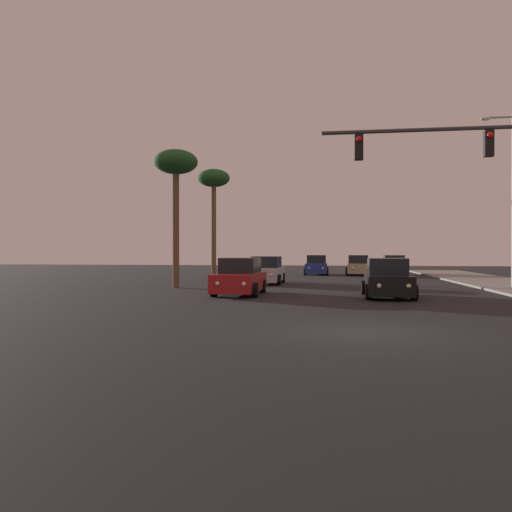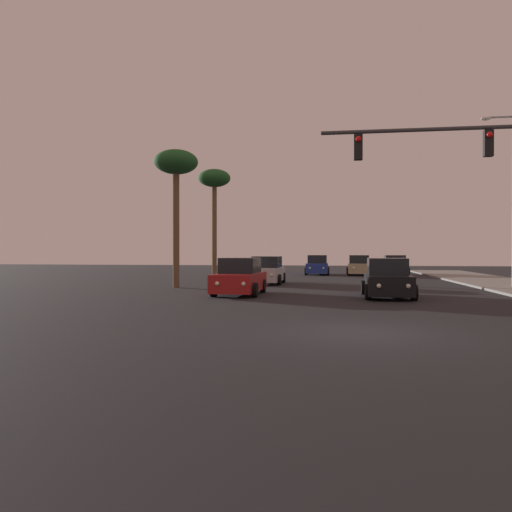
{
  "view_description": "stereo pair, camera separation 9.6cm",
  "coord_description": "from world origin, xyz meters",
  "px_view_note": "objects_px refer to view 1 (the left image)",
  "views": [
    {
      "loc": [
        -0.84,
        -12.32,
        1.94
      ],
      "look_at": [
        -4.41,
        12.09,
        1.75
      ],
      "focal_mm": 35.0,
      "sensor_mm": 36.0,
      "label": 1
    },
    {
      "loc": [
        -0.74,
        -12.3,
        1.94
      ],
      "look_at": [
        -4.41,
        12.09,
        1.75
      ],
      "focal_mm": 35.0,
      "sensor_mm": 36.0,
      "label": 2
    }
  ],
  "objects_px": {
    "car_tan": "(358,266)",
    "palm_tree_near": "(176,168)",
    "car_red": "(240,278)",
    "palm_tree_mid": "(214,184)",
    "car_grey": "(394,266)",
    "traffic_light_mast": "(502,169)",
    "car_black": "(387,279)",
    "street_lamp": "(511,191)",
    "car_blue": "(317,266)",
    "car_silver": "(266,271)"
  },
  "relations": [
    {
      "from": "car_red",
      "to": "car_silver",
      "type": "height_order",
      "value": "same"
    },
    {
      "from": "car_black",
      "to": "street_lamp",
      "type": "distance_m",
      "value": 9.83
    },
    {
      "from": "car_silver",
      "to": "street_lamp",
      "type": "height_order",
      "value": "street_lamp"
    },
    {
      "from": "car_blue",
      "to": "car_silver",
      "type": "bearing_deg",
      "value": 78.04
    },
    {
      "from": "car_tan",
      "to": "street_lamp",
      "type": "xyz_separation_m",
      "value": [
        6.89,
        -15.67,
        4.36
      ]
    },
    {
      "from": "palm_tree_near",
      "to": "palm_tree_mid",
      "type": "bearing_deg",
      "value": 91.28
    },
    {
      "from": "car_tan",
      "to": "palm_tree_mid",
      "type": "xyz_separation_m",
      "value": [
        -10.97,
        -6.93,
        6.28
      ]
    },
    {
      "from": "car_black",
      "to": "traffic_light_mast",
      "type": "xyz_separation_m",
      "value": [
        3.37,
        -3.94,
        4.04
      ]
    },
    {
      "from": "car_tan",
      "to": "traffic_light_mast",
      "type": "distance_m",
      "value": 25.69
    },
    {
      "from": "car_silver",
      "to": "traffic_light_mast",
      "type": "height_order",
      "value": "traffic_light_mast"
    },
    {
      "from": "car_silver",
      "to": "street_lamp",
      "type": "distance_m",
      "value": 14.14
    },
    {
      "from": "traffic_light_mast",
      "to": "palm_tree_mid",
      "type": "bearing_deg",
      "value": 128.29
    },
    {
      "from": "car_tan",
      "to": "car_blue",
      "type": "xyz_separation_m",
      "value": [
        -3.52,
        0.02,
        0.0
      ]
    },
    {
      "from": "car_tan",
      "to": "car_silver",
      "type": "height_order",
      "value": "same"
    },
    {
      "from": "car_silver",
      "to": "palm_tree_near",
      "type": "relative_size",
      "value": 0.58
    },
    {
      "from": "car_black",
      "to": "car_tan",
      "type": "height_order",
      "value": "same"
    },
    {
      "from": "car_grey",
      "to": "street_lamp",
      "type": "height_order",
      "value": "street_lamp"
    },
    {
      "from": "car_blue",
      "to": "car_silver",
      "type": "xyz_separation_m",
      "value": [
        -2.75,
        -12.9,
        0.0
      ]
    },
    {
      "from": "traffic_light_mast",
      "to": "palm_tree_mid",
      "type": "distance_m",
      "value": 23.31
    },
    {
      "from": "car_red",
      "to": "traffic_light_mast",
      "type": "relative_size",
      "value": 0.49
    },
    {
      "from": "car_grey",
      "to": "car_silver",
      "type": "height_order",
      "value": "same"
    },
    {
      "from": "car_red",
      "to": "car_grey",
      "type": "bearing_deg",
      "value": -112.2
    },
    {
      "from": "car_tan",
      "to": "palm_tree_near",
      "type": "bearing_deg",
      "value": 59.74
    },
    {
      "from": "car_red",
      "to": "car_tan",
      "type": "xyz_separation_m",
      "value": [
        6.5,
        20.81,
        0.0
      ]
    },
    {
      "from": "car_grey",
      "to": "traffic_light_mast",
      "type": "relative_size",
      "value": 0.49
    },
    {
      "from": "car_tan",
      "to": "car_blue",
      "type": "height_order",
      "value": "same"
    },
    {
      "from": "car_red",
      "to": "street_lamp",
      "type": "height_order",
      "value": "street_lamp"
    },
    {
      "from": "car_blue",
      "to": "palm_tree_near",
      "type": "xyz_separation_m",
      "value": [
        -7.23,
        -16.95,
        5.75
      ]
    },
    {
      "from": "car_tan",
      "to": "car_silver",
      "type": "xyz_separation_m",
      "value": [
        -6.27,
        -12.88,
        0.0
      ]
    },
    {
      "from": "car_grey",
      "to": "palm_tree_mid",
      "type": "xyz_separation_m",
      "value": [
        -13.92,
        -6.87,
        6.28
      ]
    },
    {
      "from": "car_black",
      "to": "street_lamp",
      "type": "relative_size",
      "value": 0.48
    },
    {
      "from": "car_tan",
      "to": "car_silver",
      "type": "bearing_deg",
      "value": 66.2
    },
    {
      "from": "car_blue",
      "to": "car_silver",
      "type": "height_order",
      "value": "same"
    },
    {
      "from": "car_blue",
      "to": "car_silver",
      "type": "distance_m",
      "value": 13.19
    },
    {
      "from": "palm_tree_near",
      "to": "car_black",
      "type": "bearing_deg",
      "value": -21.6
    },
    {
      "from": "car_grey",
      "to": "car_red",
      "type": "relative_size",
      "value": 1.0
    },
    {
      "from": "car_black",
      "to": "car_silver",
      "type": "xyz_separation_m",
      "value": [
        -6.3,
        8.32,
        0.0
      ]
    },
    {
      "from": "traffic_light_mast",
      "to": "car_red",
      "type": "bearing_deg",
      "value": 156.4
    },
    {
      "from": "car_red",
      "to": "palm_tree_mid",
      "type": "height_order",
      "value": "palm_tree_mid"
    },
    {
      "from": "traffic_light_mast",
      "to": "palm_tree_near",
      "type": "xyz_separation_m",
      "value": [
        -14.15,
        8.21,
        1.71
      ]
    },
    {
      "from": "car_black",
      "to": "car_blue",
      "type": "xyz_separation_m",
      "value": [
        -3.55,
        21.22,
        0.0
      ]
    },
    {
      "from": "car_grey",
      "to": "palm_tree_near",
      "type": "relative_size",
      "value": 0.57
    },
    {
      "from": "car_grey",
      "to": "traffic_light_mast",
      "type": "height_order",
      "value": "traffic_light_mast"
    },
    {
      "from": "car_blue",
      "to": "traffic_light_mast",
      "type": "relative_size",
      "value": 0.49
    },
    {
      "from": "car_red",
      "to": "car_tan",
      "type": "distance_m",
      "value": 21.8
    },
    {
      "from": "car_tan",
      "to": "palm_tree_near",
      "type": "xyz_separation_m",
      "value": [
        -10.75,
        -16.93,
        5.75
      ]
    },
    {
      "from": "palm_tree_near",
      "to": "palm_tree_mid",
      "type": "distance_m",
      "value": 10.02
    },
    {
      "from": "car_red",
      "to": "palm_tree_mid",
      "type": "xyz_separation_m",
      "value": [
        -4.47,
        13.88,
        6.28
      ]
    },
    {
      "from": "palm_tree_mid",
      "to": "palm_tree_near",
      "type": "bearing_deg",
      "value": -88.72
    },
    {
      "from": "car_black",
      "to": "palm_tree_mid",
      "type": "height_order",
      "value": "palm_tree_mid"
    }
  ]
}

